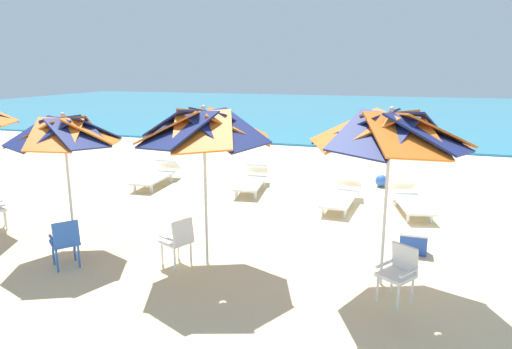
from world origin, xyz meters
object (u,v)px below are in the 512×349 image
plastic_chair_2 (65,241)px  plastic_chair_1 (178,239)px  sun_lounger_2 (252,180)px  beach_umbrella_1 (204,128)px  cooler_box (413,242)px  beach_umbrella_0 (390,131)px  beach_umbrella_2 (64,132)px  sun_lounger_3 (156,175)px  sun_lounger_0 (411,200)px  beach_ball (381,181)px  sun_lounger_1 (342,196)px  plastic_chair_0 (399,270)px

plastic_chair_2 → plastic_chair_1: bearing=20.1°
plastic_chair_1 → sun_lounger_2: 5.23m
beach_umbrella_1 → cooler_box: (3.46, 1.62, -2.20)m
beach_umbrella_0 → sun_lounger_2: size_ratio=1.28×
beach_umbrella_2 → sun_lounger_3: size_ratio=1.19×
plastic_chair_2 → sun_lounger_0: 7.67m
plastic_chair_1 → cooler_box: plastic_chair_1 is taller
plastic_chair_2 → beach_ball: 8.84m
plastic_chair_2 → sun_lounger_2: bearing=76.6°
beach_umbrella_0 → plastic_chair_1: bearing=-173.5°
beach_umbrella_0 → sun_lounger_0: 4.70m
cooler_box → sun_lounger_1: bearing=123.6°
sun_lounger_1 → sun_lounger_2: size_ratio=0.99×
sun_lounger_1 → sun_lounger_3: same height
beach_umbrella_1 → plastic_chair_2: 3.07m
beach_umbrella_1 → sun_lounger_2: beach_umbrella_1 is taller
beach_umbrella_0 → sun_lounger_2: (-3.79, 4.82, -2.17)m
sun_lounger_1 → cooler_box: bearing=-56.4°
beach_umbrella_0 → beach_umbrella_1: (-2.97, -0.12, -0.05)m
beach_umbrella_1 → cooler_box: bearing=25.1°
beach_umbrella_2 → plastic_chair_1: bearing=-3.1°
sun_lounger_0 → sun_lounger_3: 7.12m
beach_ball → beach_umbrella_1: bearing=-112.1°
plastic_chair_1 → beach_umbrella_2: 2.88m
plastic_chair_0 → beach_ball: 6.90m
plastic_chair_0 → beach_umbrella_1: 3.77m
plastic_chair_0 → beach_umbrella_2: beach_umbrella_2 is taller
beach_umbrella_1 → beach_umbrella_2: bearing=-177.0°
plastic_chair_0 → beach_umbrella_0: bearing=116.7°
plastic_chair_0 → plastic_chair_1: 3.64m
plastic_chair_1 → beach_umbrella_2: size_ratio=0.33×
beach_umbrella_0 → plastic_chair_0: size_ratio=3.26×
plastic_chair_1 → beach_umbrella_2: beach_umbrella_2 is taller
beach_umbrella_1 → sun_lounger_3: (-3.69, 4.66, -2.12)m
plastic_chair_1 → sun_lounger_3: size_ratio=0.40×
beach_umbrella_1 → sun_lounger_0: (3.42, 4.27, -2.12)m
beach_umbrella_1 → beach_umbrella_2: 2.72m
sun_lounger_0 → sun_lounger_1: bearing=-175.7°
plastic_chair_0 → sun_lounger_0: (0.19, 4.67, -0.22)m
plastic_chair_0 → beach_umbrella_1: bearing=172.8°
plastic_chair_1 → sun_lounger_0: size_ratio=0.39×
plastic_chair_0 → plastic_chair_1: size_ratio=1.00×
beach_ball → cooler_box: bearing=-80.2°
beach_umbrella_1 → plastic_chair_2: bearing=-157.3°
beach_ball → plastic_chair_1: bearing=-114.3°
sun_lounger_1 → beach_ball: sun_lounger_1 is taller
sun_lounger_0 → beach_umbrella_2: bearing=-144.3°
plastic_chair_0 → sun_lounger_1: 4.78m
beach_umbrella_0 → beach_umbrella_2: 5.69m
sun_lounger_1 → beach_ball: size_ratio=6.24×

